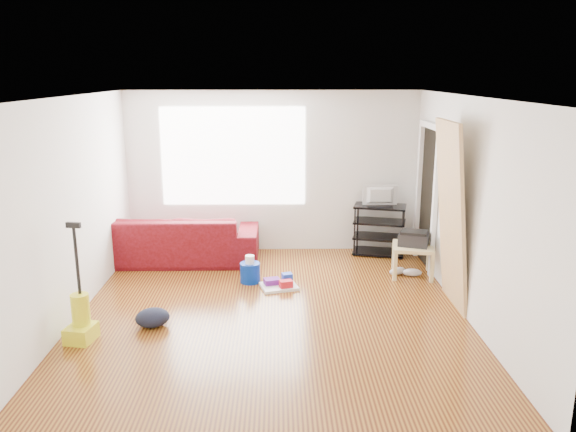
{
  "coord_description": "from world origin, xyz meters",
  "views": [
    {
      "loc": [
        0.08,
        -6.11,
        2.75
      ],
      "look_at": [
        0.21,
        0.6,
        1.03
      ],
      "focal_mm": 35.0,
      "sensor_mm": 36.0,
      "label": 1
    }
  ],
  "objects_px": {
    "bucket": "(250,282)",
    "vacuum": "(81,319)",
    "side_table": "(413,250)",
    "cleaning_tray": "(280,284)",
    "sofa": "(177,261)",
    "backpack": "(153,326)",
    "tv_stand": "(379,229)"
  },
  "relations": [
    {
      "from": "bucket",
      "to": "side_table",
      "type": "bearing_deg",
      "value": 5.53
    },
    {
      "from": "sofa",
      "to": "vacuum",
      "type": "distance_m",
      "value": 2.65
    },
    {
      "from": "vacuum",
      "to": "side_table",
      "type": "bearing_deg",
      "value": 36.21
    },
    {
      "from": "side_table",
      "to": "cleaning_tray",
      "type": "height_order",
      "value": "side_table"
    },
    {
      "from": "tv_stand",
      "to": "cleaning_tray",
      "type": "bearing_deg",
      "value": -123.35
    },
    {
      "from": "sofa",
      "to": "cleaning_tray",
      "type": "xyz_separation_m",
      "value": [
        1.54,
        -1.12,
        0.05
      ]
    },
    {
      "from": "backpack",
      "to": "vacuum",
      "type": "relative_size",
      "value": 0.3
    },
    {
      "from": "tv_stand",
      "to": "cleaning_tray",
      "type": "relative_size",
      "value": 1.6
    },
    {
      "from": "sofa",
      "to": "backpack",
      "type": "height_order",
      "value": "sofa"
    },
    {
      "from": "sofa",
      "to": "backpack",
      "type": "bearing_deg",
      "value": 92.96
    },
    {
      "from": "bucket",
      "to": "vacuum",
      "type": "height_order",
      "value": "vacuum"
    },
    {
      "from": "sofa",
      "to": "bucket",
      "type": "bearing_deg",
      "value": 141.4
    },
    {
      "from": "bucket",
      "to": "tv_stand",
      "type": "bearing_deg",
      "value": 31.24
    },
    {
      "from": "tv_stand",
      "to": "vacuum",
      "type": "bearing_deg",
      "value": -127.28
    },
    {
      "from": "bucket",
      "to": "vacuum",
      "type": "bearing_deg",
      "value": -135.65
    },
    {
      "from": "sofa",
      "to": "cleaning_tray",
      "type": "distance_m",
      "value": 1.9
    },
    {
      "from": "sofa",
      "to": "side_table",
      "type": "bearing_deg",
      "value": 168.43
    },
    {
      "from": "tv_stand",
      "to": "bucket",
      "type": "bearing_deg",
      "value": -133.98
    },
    {
      "from": "bucket",
      "to": "vacuum",
      "type": "xyz_separation_m",
      "value": [
        -1.7,
        -1.66,
        0.24
      ]
    },
    {
      "from": "side_table",
      "to": "bucket",
      "type": "distance_m",
      "value": 2.29
    },
    {
      "from": "vacuum",
      "to": "tv_stand",
      "type": "bearing_deg",
      "value": 48.67
    },
    {
      "from": "backpack",
      "to": "vacuum",
      "type": "xyz_separation_m",
      "value": [
        -0.68,
        -0.31,
        0.24
      ]
    },
    {
      "from": "tv_stand",
      "to": "bucket",
      "type": "distance_m",
      "value": 2.31
    },
    {
      "from": "side_table",
      "to": "backpack",
      "type": "height_order",
      "value": "side_table"
    },
    {
      "from": "side_table",
      "to": "backpack",
      "type": "xyz_separation_m",
      "value": [
        -3.27,
        -1.57,
        -0.37
      ]
    },
    {
      "from": "cleaning_tray",
      "to": "backpack",
      "type": "height_order",
      "value": "cleaning_tray"
    },
    {
      "from": "tv_stand",
      "to": "vacuum",
      "type": "xyz_separation_m",
      "value": [
        -3.65,
        -2.85,
        -0.16
      ]
    },
    {
      "from": "cleaning_tray",
      "to": "vacuum",
      "type": "xyz_separation_m",
      "value": [
        -2.1,
        -1.46,
        0.19
      ]
    },
    {
      "from": "side_table",
      "to": "vacuum",
      "type": "xyz_separation_m",
      "value": [
        -3.95,
        -1.88,
        -0.13
      ]
    },
    {
      "from": "vacuum",
      "to": "bucket",
      "type": "bearing_deg",
      "value": 55.08
    },
    {
      "from": "backpack",
      "to": "cleaning_tray",
      "type": "bearing_deg",
      "value": 21.85
    },
    {
      "from": "bucket",
      "to": "cleaning_tray",
      "type": "xyz_separation_m",
      "value": [
        0.4,
        -0.21,
        0.05
      ]
    }
  ]
}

